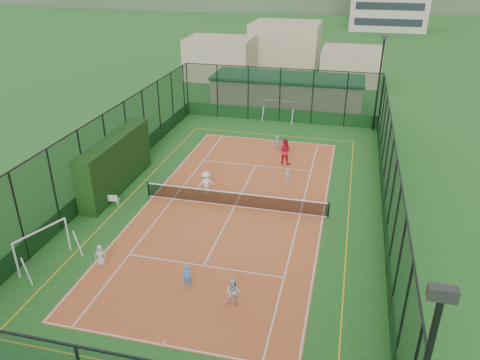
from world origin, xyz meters
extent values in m
plane|color=#1F561D|center=(0.00, 0.00, 0.00)|extent=(300.00, 300.00, 0.00)
cube|color=#C0512A|center=(0.00, 0.00, 0.01)|extent=(11.17, 23.97, 0.01)
cube|color=black|center=(-8.30, 0.71, 1.78)|extent=(1.22, 8.14, 3.56)
imported|color=silver|center=(-5.08, -7.53, 0.58)|extent=(0.67, 0.58, 1.15)
imported|color=#4F92E0|center=(-0.20, -8.20, 0.64)|extent=(0.51, 0.39, 1.26)
imported|color=silver|center=(2.20, -8.89, 0.71)|extent=(0.70, 0.55, 1.40)
imported|color=white|center=(-2.23, 1.20, 0.80)|extent=(1.18, 1.01, 1.59)
imported|color=white|center=(2.73, 3.82, 0.58)|extent=(0.73, 0.54, 1.15)
imported|color=silver|center=(0.98, 10.06, 0.57)|extent=(1.07, 0.46, 1.12)
imported|color=red|center=(2.01, 7.31, 1.01)|extent=(1.10, 0.93, 2.00)
sphere|color=#CCE033|center=(-3.42, 0.93, 0.04)|extent=(0.07, 0.07, 0.07)
sphere|color=#CCE033|center=(3.36, 2.15, 0.04)|extent=(0.07, 0.07, 0.07)
sphere|color=#CCE033|center=(-1.16, 1.37, 0.04)|extent=(0.07, 0.07, 0.07)
sphere|color=#CCE033|center=(-0.80, 0.90, 0.04)|extent=(0.07, 0.07, 0.07)
sphere|color=#CCE033|center=(0.49, 1.00, 0.04)|extent=(0.07, 0.07, 0.07)
sphere|color=#CCE033|center=(-1.04, 1.30, 0.04)|extent=(0.07, 0.07, 0.07)
sphere|color=#CCE033|center=(-2.03, 2.00, 0.04)|extent=(0.07, 0.07, 0.07)
camera|label=1|loc=(6.38, -24.86, 14.31)|focal=35.00mm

